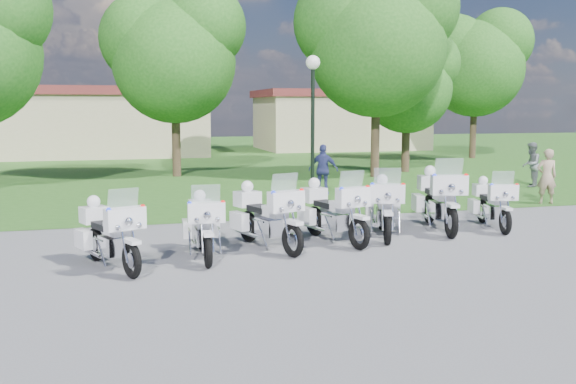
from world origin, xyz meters
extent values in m
plane|color=slate|center=(0.00, 0.00, 0.00)|extent=(100.00, 100.00, 0.00)
cube|color=#28571B|center=(0.00, 27.00, 0.00)|extent=(100.00, 48.00, 0.01)
torus|color=black|center=(-4.10, -2.04, 0.32)|extent=(0.36, 0.64, 0.64)
torus|color=black|center=(-4.72, -0.54, 0.32)|extent=(0.36, 0.64, 0.64)
cube|color=white|center=(-4.09, -2.05, 0.65)|extent=(0.32, 0.45, 0.07)
cube|color=white|center=(-4.19, -1.83, 1.00)|extent=(0.72, 0.48, 0.38)
cube|color=silver|center=(-4.21, -1.78, 1.34)|extent=(0.54, 0.31, 0.36)
sphere|color=red|center=(-3.88, -1.77, 1.19)|extent=(0.09, 0.09, 0.09)
sphere|color=#1426E5|center=(-4.45, -2.00, 1.19)|extent=(0.09, 0.09, 0.09)
cube|color=silver|center=(-4.42, -1.27, 0.43)|extent=(0.51, 0.62, 0.33)
cube|color=white|center=(-4.33, -1.48, 0.76)|extent=(0.47, 0.58, 0.21)
cube|color=black|center=(-4.53, -1.00, 0.75)|extent=(0.53, 0.67, 0.11)
cube|color=white|center=(-4.40, -0.56, 0.48)|extent=(0.35, 0.53, 0.34)
cube|color=white|center=(-4.93, -0.78, 0.48)|extent=(0.35, 0.53, 0.34)
cube|color=white|center=(-4.74, -0.51, 0.88)|extent=(0.57, 0.53, 0.31)
sphere|color=white|center=(-4.74, -0.51, 1.13)|extent=(0.25, 0.25, 0.25)
torus|color=black|center=(-2.75, -1.65, 0.31)|extent=(0.15, 0.63, 0.63)
torus|color=black|center=(-2.68, -0.06, 0.31)|extent=(0.15, 0.63, 0.63)
cube|color=white|center=(-2.75, -1.67, 0.64)|extent=(0.19, 0.42, 0.07)
cube|color=white|center=(-2.74, -1.44, 0.99)|extent=(0.69, 0.25, 0.38)
cube|color=silver|center=(-2.74, -1.38, 1.32)|extent=(0.53, 0.14, 0.35)
sphere|color=red|center=(-2.44, -1.51, 1.17)|extent=(0.08, 0.08, 0.08)
sphere|color=#1426E5|center=(-3.05, -1.48, 1.17)|extent=(0.08, 0.08, 0.08)
cube|color=silver|center=(-2.72, -0.84, 0.42)|extent=(0.34, 0.54, 0.32)
cube|color=white|center=(-2.73, -1.06, 0.75)|extent=(0.32, 0.50, 0.21)
cube|color=black|center=(-2.70, -0.56, 0.73)|extent=(0.34, 0.60, 0.11)
cube|color=white|center=(-2.41, -0.21, 0.47)|extent=(0.19, 0.50, 0.34)
cube|color=white|center=(-2.97, -0.19, 0.47)|extent=(0.19, 0.50, 0.34)
cube|color=white|center=(-2.68, -0.03, 0.86)|extent=(0.47, 0.39, 0.30)
sphere|color=white|center=(-2.68, -0.03, 1.11)|extent=(0.24, 0.24, 0.24)
torus|color=black|center=(-1.05, -1.23, 0.34)|extent=(0.34, 0.69, 0.68)
torus|color=black|center=(-1.59, 0.41, 0.34)|extent=(0.34, 0.69, 0.68)
cube|color=white|center=(-1.04, -1.25, 0.69)|extent=(0.31, 0.48, 0.07)
cube|color=white|center=(-1.12, -1.01, 1.07)|extent=(0.77, 0.46, 0.41)
cube|color=silver|center=(-1.14, -0.95, 1.42)|extent=(0.58, 0.30, 0.38)
sphere|color=red|center=(-0.79, -0.96, 1.26)|extent=(0.09, 0.09, 0.09)
sphere|color=#1426E5|center=(-1.41, -1.17, 1.26)|extent=(0.09, 0.09, 0.09)
cube|color=silver|center=(-1.33, -0.39, 0.46)|extent=(0.51, 0.65, 0.35)
cube|color=white|center=(-1.25, -0.62, 0.81)|extent=(0.48, 0.60, 0.22)
cube|color=black|center=(-1.42, -0.10, 0.79)|extent=(0.53, 0.71, 0.12)
cube|color=white|center=(-1.25, 0.36, 0.51)|extent=(0.34, 0.56, 0.37)
cube|color=white|center=(-1.83, 0.17, 0.51)|extent=(0.34, 0.56, 0.37)
cube|color=white|center=(-1.60, 0.44, 0.94)|extent=(0.59, 0.54, 0.33)
sphere|color=white|center=(-1.60, 0.44, 1.20)|extent=(0.26, 0.26, 0.26)
torus|color=black|center=(0.43, -0.95, 0.33)|extent=(0.30, 0.69, 0.68)
torus|color=black|center=(0.00, 0.71, 0.33)|extent=(0.30, 0.69, 0.68)
cube|color=white|center=(0.44, -0.97, 0.69)|extent=(0.29, 0.48, 0.07)
cube|color=white|center=(0.37, -0.73, 1.06)|extent=(0.76, 0.42, 0.40)
cube|color=silver|center=(0.36, -0.67, 1.41)|extent=(0.58, 0.26, 0.38)
sphere|color=red|center=(0.70, -0.71, 1.25)|extent=(0.09, 0.09, 0.09)
sphere|color=#1426E5|center=(0.08, -0.87, 1.25)|extent=(0.09, 0.09, 0.09)
cube|color=silver|center=(0.21, -0.10, 0.45)|extent=(0.47, 0.63, 0.34)
cube|color=white|center=(0.27, -0.34, 0.81)|extent=(0.44, 0.59, 0.22)
cube|color=black|center=(0.14, 0.19, 0.79)|extent=(0.49, 0.69, 0.12)
cube|color=white|center=(0.33, 0.64, 0.50)|extent=(0.31, 0.55, 0.36)
cube|color=white|center=(-0.25, 0.49, 0.50)|extent=(0.31, 0.55, 0.36)
cube|color=white|center=(0.00, 0.74, 0.93)|extent=(0.57, 0.51, 0.32)
sphere|color=white|center=(0.00, 0.74, 1.19)|extent=(0.26, 0.26, 0.26)
torus|color=black|center=(1.19, -0.66, 0.33)|extent=(0.35, 0.69, 0.68)
torus|color=black|center=(1.75, 0.97, 0.33)|extent=(0.35, 0.69, 0.68)
cube|color=white|center=(1.18, -0.68, 0.69)|extent=(0.32, 0.48, 0.07)
cube|color=white|center=(1.27, -0.44, 1.07)|extent=(0.77, 0.47, 0.41)
cube|color=silver|center=(1.29, -0.38, 1.42)|extent=(0.58, 0.30, 0.38)
sphere|color=red|center=(1.55, -0.60, 1.26)|extent=(0.09, 0.09, 0.09)
sphere|color=#1426E5|center=(0.94, -0.39, 1.26)|extent=(0.09, 0.09, 0.09)
cube|color=silver|center=(1.48, 0.18, 0.46)|extent=(0.51, 0.65, 0.35)
cube|color=white|center=(1.40, -0.05, 0.81)|extent=(0.48, 0.61, 0.22)
cube|color=black|center=(1.58, 0.46, 0.79)|extent=(0.53, 0.71, 0.12)
cube|color=white|center=(1.99, 0.73, 0.51)|extent=(0.35, 0.56, 0.37)
cube|color=white|center=(1.42, 0.93, 0.51)|extent=(0.35, 0.56, 0.37)
cube|color=white|center=(1.76, 1.00, 0.93)|extent=(0.59, 0.54, 0.32)
sphere|color=white|center=(1.76, 1.00, 1.20)|extent=(0.26, 0.26, 0.26)
torus|color=black|center=(2.82, -0.41, 0.37)|extent=(0.30, 0.76, 0.74)
torus|color=black|center=(3.24, 1.43, 0.37)|extent=(0.30, 0.76, 0.74)
cube|color=white|center=(2.82, -0.43, 0.76)|extent=(0.30, 0.52, 0.08)
cube|color=white|center=(2.88, -0.16, 1.17)|extent=(0.84, 0.44, 0.44)
cube|color=silver|center=(2.89, -0.10, 1.56)|extent=(0.64, 0.27, 0.42)
sphere|color=red|center=(3.21, -0.31, 1.38)|extent=(0.10, 0.10, 0.10)
sphere|color=#1426E5|center=(2.52, -0.15, 1.38)|extent=(0.10, 0.10, 0.10)
cube|color=silver|center=(3.03, 0.53, 0.50)|extent=(0.51, 0.69, 0.38)
cube|color=white|center=(2.98, 0.27, 0.89)|extent=(0.47, 0.64, 0.24)
cube|color=black|center=(3.11, 0.86, 0.87)|extent=(0.52, 0.76, 0.13)
cube|color=white|center=(3.53, 1.20, 0.56)|extent=(0.32, 0.61, 0.40)
cube|color=white|center=(2.87, 1.34, 0.56)|extent=(0.32, 0.61, 0.40)
cube|color=white|center=(3.24, 1.46, 1.02)|extent=(0.62, 0.55, 0.36)
sphere|color=white|center=(3.24, 1.46, 1.31)|extent=(0.29, 0.29, 0.29)
torus|color=black|center=(4.23, -0.35, 0.30)|extent=(0.25, 0.62, 0.61)
torus|color=black|center=(4.57, 1.16, 0.30)|extent=(0.25, 0.62, 0.61)
cube|color=white|center=(4.23, -0.37, 0.62)|extent=(0.25, 0.43, 0.06)
cube|color=white|center=(4.27, -0.14, 0.95)|extent=(0.68, 0.36, 0.36)
cube|color=silver|center=(4.29, -0.09, 1.27)|extent=(0.52, 0.22, 0.34)
sphere|color=red|center=(4.55, -0.26, 1.12)|extent=(0.08, 0.08, 0.08)
sphere|color=#1426E5|center=(3.98, -0.13, 1.12)|extent=(0.08, 0.08, 0.08)
cube|color=silver|center=(4.40, 0.42, 0.41)|extent=(0.41, 0.56, 0.31)
cube|color=white|center=(4.35, 0.21, 0.73)|extent=(0.39, 0.52, 0.20)
cube|color=black|center=(4.46, 0.69, 0.71)|extent=(0.42, 0.62, 0.11)
cube|color=white|center=(4.80, 0.96, 0.45)|extent=(0.26, 0.50, 0.33)
cube|color=white|center=(4.27, 1.08, 0.45)|extent=(0.26, 0.50, 0.33)
cube|color=white|center=(4.57, 1.18, 0.83)|extent=(0.50, 0.45, 0.29)
sphere|color=white|center=(4.57, 1.18, 1.07)|extent=(0.24, 0.24, 0.24)
cylinder|color=black|center=(1.68, 6.32, 2.06)|extent=(0.12, 0.12, 4.12)
sphere|color=white|center=(1.68, 6.32, 4.27)|extent=(0.44, 0.44, 0.44)
cylinder|color=#38281C|center=(-1.85, 14.33, 1.75)|extent=(0.36, 0.36, 3.49)
sphere|color=#1D5A19|center=(-1.85, 14.33, 4.76)|extent=(5.08, 5.08, 5.08)
sphere|color=#1D5A19|center=(-2.96, 14.72, 5.72)|extent=(3.81, 3.81, 3.81)
sphere|color=#1D5A19|center=(-0.66, 14.01, 6.19)|extent=(3.49, 3.49, 3.49)
cylinder|color=#38281C|center=(6.18, 12.00, 1.94)|extent=(0.36, 0.36, 3.89)
sphere|color=#1D5A19|center=(6.18, 12.00, 5.30)|extent=(5.65, 5.65, 5.65)
sphere|color=#1D5A19|center=(4.94, 12.44, 6.36)|extent=(4.24, 4.24, 4.24)
sphere|color=#1D5A19|center=(7.50, 11.65, 6.89)|extent=(3.89, 3.89, 3.89)
cylinder|color=#38281C|center=(8.33, 13.60, 1.37)|extent=(0.36, 0.36, 2.74)
sphere|color=#1D5A19|center=(8.33, 13.60, 3.73)|extent=(3.98, 3.98, 3.98)
sphere|color=#1D5A19|center=(7.46, 13.91, 4.48)|extent=(2.99, 2.99, 2.99)
sphere|color=#1D5A19|center=(9.26, 13.35, 4.85)|extent=(2.74, 2.74, 2.74)
cylinder|color=#38281C|center=(15.49, 19.86, 1.86)|extent=(0.36, 0.36, 3.72)
sphere|color=#1D5A19|center=(15.49, 19.86, 5.07)|extent=(5.41, 5.41, 5.41)
sphere|color=#1D5A19|center=(14.31, 20.28, 6.08)|extent=(4.06, 4.06, 4.06)
sphere|color=#1D5A19|center=(16.76, 19.52, 6.59)|extent=(3.72, 3.72, 3.72)
cube|color=tan|center=(-6.00, 28.00, 1.80)|extent=(14.00, 8.00, 3.60)
cube|color=maroon|center=(-6.00, 28.00, 3.85)|extent=(14.56, 8.32, 0.50)
cube|color=tan|center=(11.00, 30.00, 1.80)|extent=(11.00, 7.00, 3.60)
cube|color=maroon|center=(11.00, 30.00, 3.85)|extent=(11.44, 7.28, 0.50)
imported|color=tan|center=(8.17, 3.50, 0.83)|extent=(0.69, 0.55, 1.66)
imported|color=slate|center=(10.32, 7.26, 0.81)|extent=(0.99, 1.00, 1.63)
imported|color=navy|center=(2.29, 7.07, 0.84)|extent=(1.06, 0.84, 1.68)
camera|label=1|loc=(-4.29, -12.97, 2.88)|focal=40.00mm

